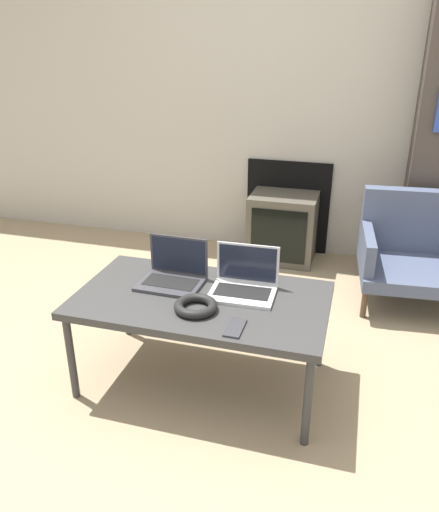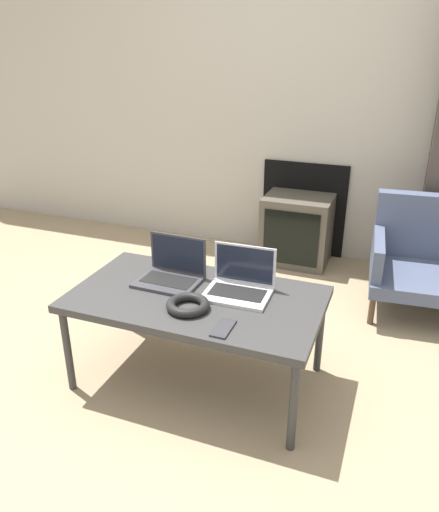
% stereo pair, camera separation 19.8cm
% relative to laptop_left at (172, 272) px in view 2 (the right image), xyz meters
% --- Properties ---
extents(ground_plane, '(14.00, 14.00, 0.00)m').
position_rel_laptop_left_xyz_m(ground_plane, '(0.18, -0.36, -0.51)').
color(ground_plane, '#998466').
extents(wall_back, '(7.00, 0.08, 2.60)m').
position_rel_laptop_left_xyz_m(wall_back, '(0.18, 1.71, 0.77)').
color(wall_back, '#ADA89E').
rests_on(wall_back, ground_plane).
extents(table, '(1.16, 0.65, 0.47)m').
position_rel_laptop_left_xyz_m(table, '(0.18, -0.11, -0.08)').
color(table, '#333333').
rests_on(table, ground_plane).
extents(laptop_left, '(0.31, 0.24, 0.21)m').
position_rel_laptop_left_xyz_m(laptop_left, '(0.00, 0.00, 0.00)').
color(laptop_left, '#38383D').
rests_on(laptop_left, table).
extents(laptop_right, '(0.31, 0.24, 0.21)m').
position_rel_laptop_left_xyz_m(laptop_right, '(0.35, -0.00, 0.00)').
color(laptop_right, silver).
rests_on(laptop_right, table).
extents(headphones, '(0.19, 0.19, 0.04)m').
position_rel_laptop_left_xyz_m(headphones, '(0.19, -0.23, -0.02)').
color(headphones, black).
rests_on(headphones, table).
extents(phone, '(0.07, 0.15, 0.01)m').
position_rel_laptop_left_xyz_m(phone, '(0.39, -0.33, -0.04)').
color(phone, '#333338').
rests_on(phone, table).
extents(tv, '(0.49, 0.38, 0.51)m').
position_rel_laptop_left_xyz_m(tv, '(0.30, 1.47, -0.26)').
color(tv, '#4C473D').
rests_on(tv, ground_plane).
extents(armchair, '(0.73, 0.65, 0.68)m').
position_rel_laptop_left_xyz_m(armchair, '(1.21, 1.09, -0.17)').
color(armchair, '#47516B').
rests_on(armchair, ground_plane).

